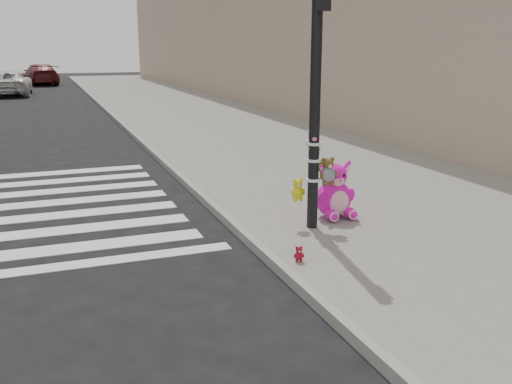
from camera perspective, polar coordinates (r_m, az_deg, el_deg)
name	(u,v)px	position (r m, az deg, el deg)	size (l,w,h in m)	color
ground	(171,311)	(6.51, -8.46, -11.72)	(120.00, 120.00, 0.00)	black
sidewalk_near	(263,142)	(17.13, 0.74, 5.07)	(7.00, 80.00, 0.14)	slate
curb_edge	(148,149)	(16.21, -10.72, 4.29)	(0.12, 80.00, 0.15)	gray
signal_pole	(316,120)	(8.51, 5.99, 7.16)	(0.69, 0.49, 4.00)	black
pink_bunny	(334,194)	(9.31, 7.84, -0.19)	(0.66, 0.68, 0.94)	#FF15C7
red_teddy	(299,254)	(7.42, 4.31, -6.19)	(0.14, 0.10, 0.21)	maroon
car_white_near	(9,83)	(37.14, -23.48, 9.96)	(2.39, 5.19, 1.44)	silver
car_maroon_near	(40,74)	(46.67, -20.76, 10.94)	(2.14, 5.26, 1.53)	#54181C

